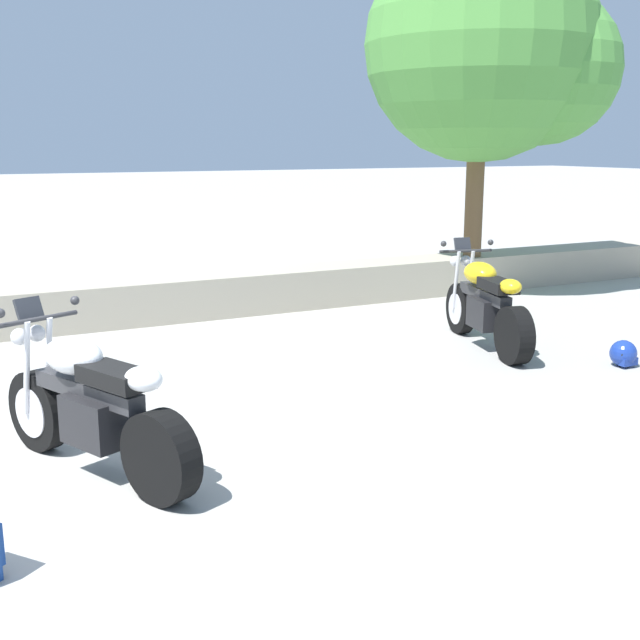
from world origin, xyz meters
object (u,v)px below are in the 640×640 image
Objects in this scene: motorcycle_yellow_centre at (485,305)px; leafy_tree_mid_left at (494,50)px; rider_helmet at (624,354)px; motorcycle_white_near_left at (91,407)px.

leafy_tree_mid_left is (2.21, 2.83, 3.16)m from motorcycle_yellow_centre.
motorcycle_yellow_centre is 1.58m from rider_helmet.
motorcycle_white_near_left is 8.83m from leafy_tree_mid_left.
leafy_tree_mid_left is at bearing 71.13° from rider_helmet.
leafy_tree_mid_left reaches higher than motorcycle_yellow_centre.
rider_helmet is (0.79, -1.32, -0.35)m from motorcycle_yellow_centre.
motorcycle_yellow_centre reaches higher than rider_helmet.
motorcycle_yellow_centre is 7.28× the size of rider_helmet.
leafy_tree_mid_left is at bearing 32.80° from motorcycle_white_near_left.
motorcycle_yellow_centre is at bearing 120.84° from rider_helmet.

